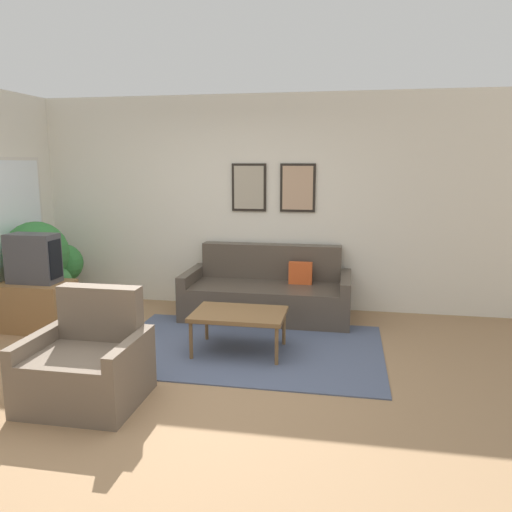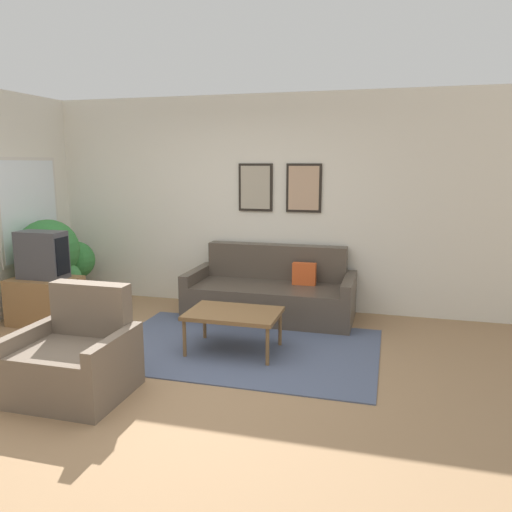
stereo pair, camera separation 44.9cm
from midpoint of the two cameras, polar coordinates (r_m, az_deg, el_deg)
ground_plane at (r=4.52m, az=-12.71°, el=-13.95°), size 16.00×16.00×0.00m
area_rug at (r=5.15m, az=-3.55°, el=-10.48°), size 2.71×1.81×0.01m
wall_back at (r=6.49m, az=-4.50°, el=6.11°), size 8.00×0.09×2.70m
couch at (r=6.11m, az=-0.75°, el=-4.29°), size 2.00×0.90×0.85m
coffee_table at (r=4.94m, az=-4.56°, el=-6.84°), size 0.90×0.62×0.41m
tv_stand at (r=6.25m, az=-25.66°, el=-5.17°), size 0.76×0.50×0.54m
tv at (r=6.13m, az=-26.05°, el=-0.25°), size 0.55×0.28×0.55m
armchair at (r=4.30m, az=-21.62°, el=-11.63°), size 0.87×0.76×0.87m
potted_plant_tall at (r=6.66m, az=-25.59°, el=0.20°), size 0.75×0.75×1.17m
potted_plant_by_window at (r=7.04m, az=-22.87°, el=-1.08°), size 0.50×0.50×0.82m
potted_plant_small at (r=6.61m, az=-23.69°, el=-3.16°), size 0.38×0.38×0.63m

